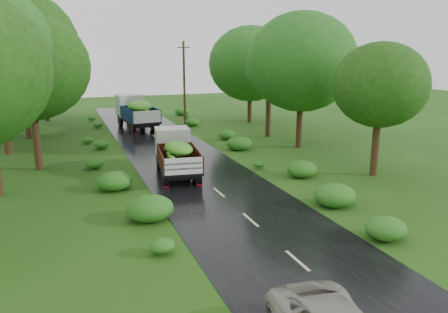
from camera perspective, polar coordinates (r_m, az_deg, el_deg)
ground at (r=15.70m, az=9.56°, el=-13.31°), size 120.00×120.00×0.00m
road at (r=19.79m, az=2.30°, el=-7.27°), size 6.50×80.00×0.02m
road_lines at (r=20.65m, az=1.22°, el=-6.32°), size 0.12×69.60×0.00m
truck_near at (r=25.55m, az=-6.29°, el=0.70°), size 2.78×6.07×2.46m
truck_far at (r=41.90m, az=-11.46°, el=5.92°), size 3.15×7.23×2.95m
utility_pole at (r=43.47m, az=-5.22°, el=9.66°), size 1.35×0.58×8.02m
trees_left at (r=34.88m, az=-25.96°, el=11.93°), size 6.31×35.30×9.60m
trees_right at (r=35.97m, az=8.00°, el=11.41°), size 5.41×24.26×8.11m
shrubs at (r=27.83m, az=-4.86°, el=-0.41°), size 11.90×44.00×0.70m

